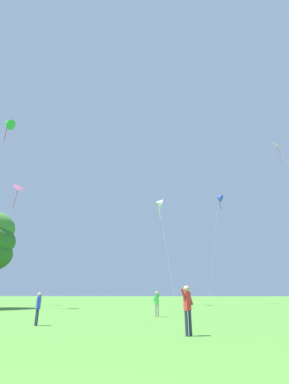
% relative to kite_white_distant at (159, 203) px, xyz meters
% --- Properties ---
extents(kite_white_distant, '(2.61, 8.38, 14.66)m').
position_rel_kite_white_distant_xyz_m(kite_white_distant, '(0.00, 0.00, 0.00)').
color(kite_white_distant, white).
rests_on(kite_white_distant, ground_plane).
extents(kite_green_small, '(3.15, 8.12, 22.23)m').
position_rel_kite_white_distant_xyz_m(kite_green_small, '(-18.16, -11.10, 7.39)').
color(kite_green_small, green).
rests_on(kite_green_small, ground_plane).
extents(kite_blue_delta, '(4.56, 5.00, 18.10)m').
position_rel_kite_white_distant_xyz_m(kite_blue_delta, '(10.11, 8.20, 3.32)').
color(kite_blue_delta, blue).
rests_on(kite_blue_delta, ground_plane).
extents(kite_yellow_diamond, '(2.26, 9.61, 23.69)m').
position_rel_kite_white_distant_xyz_m(kite_yellow_diamond, '(18.57, 0.34, 7.47)').
color(kite_yellow_diamond, yellow).
rests_on(kite_yellow_diamond, ground_plane).
extents(kite_pink_low, '(4.69, 10.79, 16.71)m').
position_rel_kite_white_distant_xyz_m(kite_pink_low, '(-20.49, -3.08, 1.08)').
color(kite_pink_low, pink).
rests_on(kite_pink_low, ground_plane).
extents(person_in_blue_jacket, '(0.49, 0.41, 1.73)m').
position_rel_kite_white_distant_xyz_m(person_in_blue_jacket, '(2.24, -26.95, -12.92)').
color(person_in_blue_jacket, '#2D3351').
rests_on(person_in_blue_jacket, ground_plane).
extents(person_child_small, '(0.39, 0.39, 1.50)m').
position_rel_kite_white_distant_xyz_m(person_child_small, '(-4.88, -24.23, -13.06)').
color(person_child_small, '#2D3351').
rests_on(person_child_small, ground_plane).
extents(person_in_red_shirt, '(0.51, 0.25, 1.60)m').
position_rel_kite_white_distant_xyz_m(person_in_red_shirt, '(0.58, -18.33, -13.00)').
color(person_in_red_shirt, gray).
rests_on(person_in_red_shirt, ground_plane).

